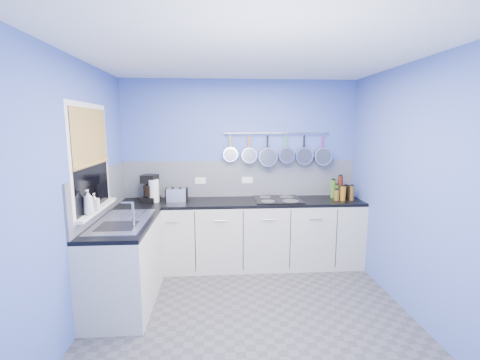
{
  "coord_description": "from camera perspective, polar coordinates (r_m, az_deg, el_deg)",
  "views": [
    {
      "loc": [
        -0.31,
        -3.12,
        1.88
      ],
      "look_at": [
        -0.05,
        0.75,
        1.25
      ],
      "focal_mm": 25.09,
      "sensor_mm": 36.0,
      "label": 1
    }
  ],
  "objects": [
    {
      "name": "canister",
      "position": [
        4.56,
        -9.33,
        -2.44
      ],
      "size": [
        0.12,
        0.12,
        0.14
      ],
      "primitive_type": "cylinder",
      "rotation": [
        0.0,
        0.0,
        0.33
      ],
      "color": "silver",
      "rests_on": "worktop_back"
    },
    {
      "name": "condiment_1",
      "position": [
        4.82,
        16.65,
        -1.11
      ],
      "size": [
        0.07,
        0.07,
        0.3
      ],
      "primitive_type": "cylinder",
      "color": "#4C190C",
      "rests_on": "worktop_back"
    },
    {
      "name": "coffee_maker",
      "position": [
        4.53,
        -15.11,
        -1.35
      ],
      "size": [
        0.25,
        0.26,
        0.35
      ],
      "primitive_type": null,
      "rotation": [
        0.0,
        0.0,
        -0.26
      ],
      "color": "black",
      "rests_on": "worktop_back"
    },
    {
      "name": "wall_back",
      "position": [
        4.69,
        -0.01,
        1.48
      ],
      "size": [
        3.2,
        0.02,
        2.5
      ],
      "primitive_type": "cube",
      "color": "#4860B6",
      "rests_on": "ground"
    },
    {
      "name": "pan_1",
      "position": [
        4.59,
        1.53,
        5.44
      ],
      "size": [
        0.21,
        0.09,
        0.4
      ],
      "primitive_type": null,
      "color": "silver",
      "rests_on": "pot_rail"
    },
    {
      "name": "backsplash_left",
      "position": [
        4.0,
        -22.4,
        -1.99
      ],
      "size": [
        0.02,
        1.8,
        0.5
      ],
      "primitive_type": "cube",
      "color": "#9597A0",
      "rests_on": "wall_left"
    },
    {
      "name": "socket_left",
      "position": [
        4.67,
        -6.74,
        -0.1
      ],
      "size": [
        0.15,
        0.01,
        0.09
      ],
      "primitive_type": "cube",
      "color": "white",
      "rests_on": "backsplash_back"
    },
    {
      "name": "socket_right",
      "position": [
        4.68,
        1.24,
        -0.02
      ],
      "size": [
        0.15,
        0.01,
        0.09
      ],
      "primitive_type": "cube",
      "color": "white",
      "rests_on": "backsplash_back"
    },
    {
      "name": "pan_5",
      "position": [
        4.8,
        13.75,
        5.13
      ],
      "size": [
        0.25,
        0.12,
        0.44
      ],
      "primitive_type": null,
      "color": "silver",
      "rests_on": "pot_rail"
    },
    {
      "name": "window_sill",
      "position": [
        3.74,
        -23.18,
        -4.6
      ],
      "size": [
        0.1,
        0.98,
        0.03
      ],
      "primitive_type": "cube",
      "color": "white",
      "rests_on": "wall_left"
    },
    {
      "name": "wall_right",
      "position": [
        3.72,
        27.32,
        -1.56
      ],
      "size": [
        0.02,
        3.0,
        2.5
      ],
      "primitive_type": "cube",
      "color": "#4860B6",
      "rests_on": "ground"
    },
    {
      "name": "condiment_4",
      "position": [
        4.75,
        16.88,
        -2.18
      ],
      "size": [
        0.06,
        0.06,
        0.15
      ],
      "primitive_type": "cylinder",
      "color": "olive",
      "rests_on": "worktop_back"
    },
    {
      "name": "soap_bottle_b",
      "position": [
        3.62,
        -23.51,
        -3.43
      ],
      "size": [
        0.08,
        0.08,
        0.17
      ],
      "primitive_type": "imported",
      "rotation": [
        0.0,
        0.0,
        0.04
      ],
      "color": "white",
      "rests_on": "window_sill"
    },
    {
      "name": "hob",
      "position": [
        4.52,
        6.4,
        -3.29
      ],
      "size": [
        0.62,
        0.54,
        0.01
      ],
      "primitive_type": "cube",
      "color": "black",
      "rests_on": "worktop_back"
    },
    {
      "name": "paper_towel",
      "position": [
        4.48,
        -14.42,
        -1.8
      ],
      "size": [
        0.15,
        0.15,
        0.29
      ],
      "primitive_type": "cylinder",
      "rotation": [
        0.0,
        0.0,
        0.12
      ],
      "color": "white",
      "rests_on": "worktop_back"
    },
    {
      "name": "pan_2",
      "position": [
        4.63,
        4.68,
        5.15
      ],
      "size": [
        0.26,
        0.11,
        0.45
      ],
      "primitive_type": null,
      "color": "silver",
      "rests_on": "pot_rail"
    },
    {
      "name": "pan_3",
      "position": [
        4.67,
        7.78,
        5.41
      ],
      "size": [
        0.22,
        0.12,
        0.41
      ],
      "primitive_type": null,
      "color": "silver",
      "rests_on": "pot_rail"
    },
    {
      "name": "backsplash_back",
      "position": [
        4.68,
        0.0,
        0.24
      ],
      "size": [
        3.2,
        0.02,
        0.5
      ],
      "primitive_type": "cube",
      "color": "#9597A0",
      "rests_on": "wall_back"
    },
    {
      "name": "ceiling",
      "position": [
        3.2,
        1.92,
        20.57
      ],
      "size": [
        3.2,
        3.0,
        0.02
      ],
      "primitive_type": "cube",
      "color": "white",
      "rests_on": "ground"
    },
    {
      "name": "window_frame",
      "position": [
        3.66,
        -24.06,
        3.26
      ],
      "size": [
        0.01,
        1.0,
        1.1
      ],
      "primitive_type": "cube",
      "color": "white",
      "rests_on": "wall_left"
    },
    {
      "name": "toaster",
      "position": [
        4.48,
        -10.7,
        -2.48
      ],
      "size": [
        0.28,
        0.18,
        0.17
      ],
      "primitive_type": "cube",
      "rotation": [
        0.0,
        0.0,
        0.11
      ],
      "color": "silver",
      "rests_on": "worktop_back"
    },
    {
      "name": "condiment_8",
      "position": [
        4.63,
        16.1,
        -2.48
      ],
      "size": [
        0.07,
        0.07,
        0.14
      ],
      "primitive_type": "cylinder",
      "color": "brown",
      "rests_on": "worktop_back"
    },
    {
      "name": "condiment_7",
      "position": [
        4.64,
        17.11,
        -2.2
      ],
      "size": [
        0.07,
        0.07,
        0.19
      ],
      "primitive_type": "cylinder",
      "color": "#8C5914",
      "rests_on": "worktop_back"
    },
    {
      "name": "soap_bottle_a",
      "position": [
        3.47,
        -24.4,
        -3.44
      ],
      "size": [
        0.1,
        0.1,
        0.24
      ],
      "primitive_type": "imported",
      "rotation": [
        0.0,
        0.0,
        -0.05
      ],
      "color": "white",
      "rests_on": "window_sill"
    },
    {
      "name": "pot_rail",
      "position": [
        4.65,
        6.26,
        7.92
      ],
      "size": [
        1.45,
        0.02,
        0.02
      ],
      "primitive_type": "cylinder",
      "rotation": [
        0.0,
        1.57,
        0.0
      ],
      "color": "silver",
      "rests_on": "wall_back"
    },
    {
      "name": "wall_left",
      "position": [
        3.44,
        -25.98,
        -2.27
      ],
      "size": [
        0.02,
        3.0,
        2.5
      ],
      "primitive_type": "cube",
      "color": "#4860B6",
      "rests_on": "ground"
    },
    {
      "name": "worktop_back",
      "position": [
        4.45,
        0.25,
        -3.78
      ],
      "size": [
        3.2,
        0.6,
        0.04
      ],
      "primitive_type": "cube",
      "color": "black",
      "rests_on": "cabinet_run_back"
    },
    {
      "name": "window_glass",
      "position": [
        3.66,
        -23.98,
        3.26
      ],
      "size": [
        0.01,
        0.9,
        1.0
      ],
      "primitive_type": "cube",
      "color": "black",
      "rests_on": "wall_left"
    },
    {
      "name": "mixer_tap",
      "position": [
        3.45,
        -17.7,
        -5.47
      ],
      "size": [
        0.12,
        0.08,
        0.26
      ],
      "primitive_type": null,
      "color": "silver",
      "rests_on": "worktop_left"
    },
    {
      "name": "wall_front",
      "position": [
        1.76,
        6.73,
        -11.77
      ],
      "size": [
        3.2,
        0.02,
        2.5
      ],
      "primitive_type": "cube",
      "color": "#4860B6",
      "rests_on": "ground"
    },
    {
      "name": "condiment_6",
      "position": [
        4.7,
        18.48,
        -2.13
      ],
      "size": [
        0.06,
        0.06,
        0.19
      ],
      "primitive_type": "cylinder",
      "color": "brown",
      "rests_on": "worktop_back"
    },
    {
      "name": "condiment_0",
      "position": [
        4.89,
        17.57,
        -1.86
      ],
      "size": [
        0.07,
        0.07,
        0.16
      ],
      "primitive_type": "cylinder",
      "color": "black",
      "rests_on": "worktop_back"
    },
    {
      "name": "condiment_5",
      "position": [
        4.7,
        16.12,
        -1.99
      ],
      "size": [
        0.05,
        0.05,
        0.19
      ],
      "primitive_type": "cylinder",
      "color": "#265919",
      "rests_on": "worktop_back"
    },
    {
      "name": "condiment_3",
      "position": [
        4.76,
        17.97,
        -2.08
      ],
      "size": [
        0.07,
        0.07,
        0.17
      ],
      "primitive_type": "cylinder",
      "color": "black",
      "rests_on": "worktop_back"
    },
    {
      "name": "floor",
      "position": [
        3.66,
        1.69,
        -21.84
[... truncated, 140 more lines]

